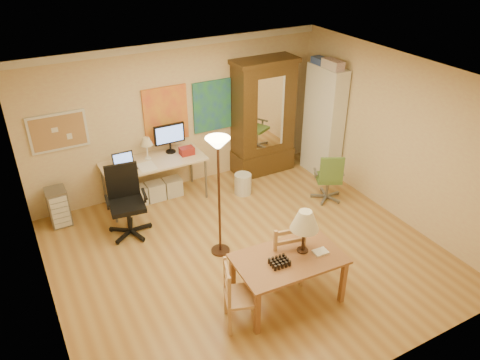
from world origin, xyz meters
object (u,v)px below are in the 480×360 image
dining_table (295,247)px  armoire (263,124)px  office_chair_green (328,188)px  office_chair_black (128,216)px  bookshelf (323,123)px  computer_desk (156,175)px

dining_table → armoire: (1.51, 3.30, 0.15)m
office_chair_green → office_chair_black: bearing=168.2°
bookshelf → computer_desk: bearing=169.8°
office_chair_green → bookshelf: bearing=60.7°
office_chair_black → armoire: armoire is taller
armoire → bookshelf: bearing=-34.6°
computer_desk → office_chair_black: computer_desk is taller
dining_table → bookshelf: bookshelf is taller
office_chair_black → office_chair_green: office_chair_black is taller
office_chair_green → armoire: size_ratio=0.41×
dining_table → office_chair_green: (1.95, 1.75, -0.58)m
dining_table → bookshelf: size_ratio=0.67×
office_chair_black → bookshelf: (3.93, 0.18, 0.76)m
computer_desk → office_chair_green: 3.07m
office_chair_green → armoire: (-0.44, 1.55, 0.73)m
office_chair_black → armoire: 3.17m
computer_desk → bookshelf: size_ratio=0.83×
dining_table → office_chair_green: 2.69m
office_chair_black → bookshelf: size_ratio=0.53×
computer_desk → armoire: size_ratio=0.79×
office_chair_green → bookshelf: size_ratio=0.43×
dining_table → computer_desk: size_ratio=0.81×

